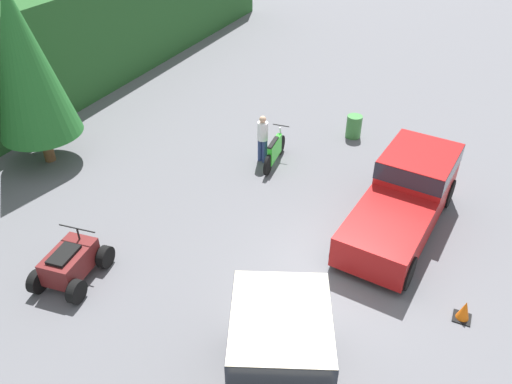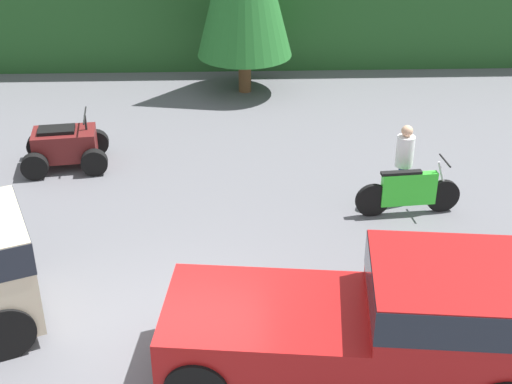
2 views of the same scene
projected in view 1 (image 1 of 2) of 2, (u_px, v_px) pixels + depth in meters
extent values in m
plane|color=#5B5B60|center=(342.00, 272.00, 13.18)|extent=(80.00, 80.00, 0.00)
cylinder|color=brown|center=(47.00, 146.00, 17.58)|extent=(0.37, 0.37, 1.11)
cone|color=#236628|center=(24.00, 61.00, 15.81)|extent=(2.72, 2.72, 5.08)
cube|color=maroon|center=(416.00, 177.00, 15.01)|extent=(2.57, 2.20, 1.67)
cube|color=#1E232D|center=(420.00, 161.00, 14.70)|extent=(2.59, 2.23, 0.53)
cube|color=maroon|center=(385.00, 234.00, 13.38)|extent=(3.10, 2.26, 0.92)
cylinder|color=black|center=(391.00, 177.00, 16.18)|extent=(0.93, 0.38, 0.90)
cylinder|color=black|center=(447.00, 193.00, 15.41)|extent=(0.93, 0.38, 0.90)
cylinder|color=black|center=(341.00, 248.00, 13.31)|extent=(0.93, 0.38, 0.90)
cylinder|color=black|center=(406.00, 272.00, 12.55)|extent=(0.93, 0.38, 0.90)
cube|color=beige|center=(280.00, 343.00, 9.98)|extent=(2.92, 2.70, 1.67)
cube|color=#1E232D|center=(281.00, 325.00, 9.67)|extent=(2.95, 2.73, 0.53)
cylinder|color=black|center=(238.00, 339.00, 10.85)|extent=(0.94, 0.60, 0.90)
cylinder|color=black|center=(320.00, 341.00, 10.80)|extent=(0.94, 0.60, 0.90)
cylinder|color=black|center=(281.00, 145.00, 18.08)|extent=(0.72, 0.16, 0.71)
cylinder|color=black|center=(268.00, 165.00, 16.94)|extent=(0.72, 0.16, 0.71)
cube|color=green|center=(275.00, 149.00, 17.39)|extent=(1.15, 0.26, 0.70)
cylinder|color=#B7B7BC|center=(281.00, 136.00, 17.81)|extent=(0.30, 0.08, 0.78)
cylinder|color=black|center=(281.00, 125.00, 17.58)|extent=(0.09, 0.60, 0.04)
cube|color=black|center=(273.00, 142.00, 17.03)|extent=(0.85, 0.22, 0.06)
cylinder|color=black|center=(69.00, 248.00, 13.51)|extent=(0.63, 0.29, 0.61)
cylinder|color=black|center=(105.00, 257.00, 13.23)|extent=(0.63, 0.29, 0.61)
cylinder|color=black|center=(38.00, 282.00, 12.48)|extent=(0.63, 0.29, 0.61)
cylinder|color=black|center=(76.00, 292.00, 12.20)|extent=(0.63, 0.29, 0.61)
cube|color=#5B1919|center=(70.00, 262.00, 12.71)|extent=(1.51, 1.04, 0.66)
cylinder|color=black|center=(78.00, 234.00, 12.83)|extent=(0.06, 0.06, 0.35)
cylinder|color=black|center=(77.00, 229.00, 12.73)|extent=(0.17, 1.05, 0.04)
cube|color=black|center=(64.00, 254.00, 12.38)|extent=(0.87, 0.59, 0.08)
cylinder|color=navy|center=(260.00, 150.00, 17.64)|extent=(0.22, 0.22, 0.88)
cylinder|color=navy|center=(265.00, 151.00, 17.53)|extent=(0.22, 0.22, 0.88)
cylinder|color=white|center=(263.00, 131.00, 17.15)|extent=(0.45, 0.45, 0.66)
sphere|color=tan|center=(263.00, 119.00, 16.89)|extent=(0.29, 0.29, 0.24)
cube|color=black|center=(462.00, 318.00, 11.89)|extent=(0.42, 0.42, 0.03)
cone|color=orange|center=(464.00, 310.00, 11.75)|extent=(0.32, 0.32, 0.55)
cylinder|color=#387A38|center=(354.00, 127.00, 19.08)|extent=(0.58, 0.58, 0.88)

